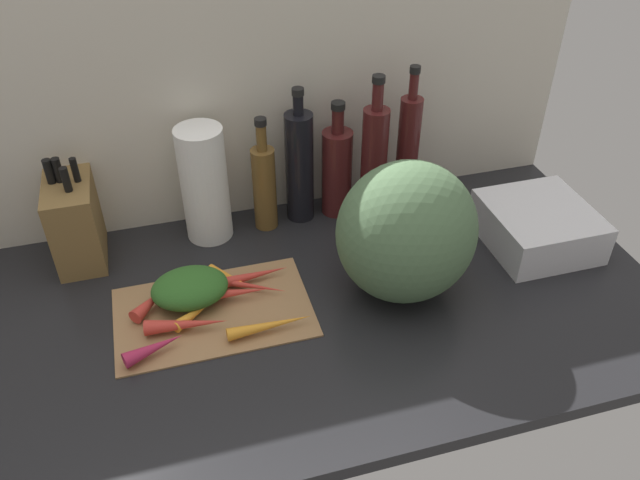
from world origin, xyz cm
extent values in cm
cube|color=black|center=(0.00, 0.00, -1.50)|extent=(170.00, 80.00, 3.00)
cube|color=beige|center=(0.00, 38.50, 30.00)|extent=(170.00, 3.00, 60.00)
cube|color=#997047|center=(-10.06, 1.98, 0.40)|extent=(40.03, 25.34, 0.80)
cone|color=orange|center=(-13.73, 0.82, 2.08)|extent=(10.17, 8.35, 2.57)
cone|color=red|center=(-2.17, 6.50, 1.82)|extent=(16.44, 10.11, 2.04)
cone|color=red|center=(-22.20, 6.13, 2.34)|extent=(9.02, 9.51, 3.08)
cone|color=red|center=(-7.18, 4.27, 2.57)|extent=(17.68, 5.40, 3.55)
cone|color=#B2264C|center=(-22.52, -6.93, 2.34)|extent=(12.06, 6.72, 3.08)
cone|color=orange|center=(-0.09, -6.84, 2.11)|extent=(17.23, 3.28, 2.62)
cone|color=orange|center=(-5.27, 9.94, 1.96)|extent=(8.91, 9.47, 2.33)
cone|color=red|center=(-15.80, -2.33, 2.38)|extent=(16.55, 5.57, 3.16)
cone|color=red|center=(0.54, 9.14, 1.98)|extent=(14.18, 3.64, 2.36)
ellipsoid|color=#2D6023|center=(-13.95, 6.24, 4.16)|extent=(15.88, 12.22, 6.72)
ellipsoid|color=#4C6B47|center=(29.94, -1.51, 15.10)|extent=(28.89, 26.56, 30.20)
cube|color=brown|center=(-35.66, 28.53, 9.66)|extent=(10.01, 17.01, 19.32)
cylinder|color=black|center=(-38.29, 30.49, 22.07)|extent=(1.86, 1.86, 5.50)
cylinder|color=black|center=(-36.54, 30.55, 22.07)|extent=(1.83, 1.83, 5.50)
cylinder|color=black|center=(-34.79, 26.16, 22.07)|extent=(1.69, 1.69, 5.50)
cylinder|color=black|center=(-33.03, 29.63, 22.07)|extent=(1.48, 1.48, 5.50)
cylinder|color=white|center=(-6.66, 29.50, 13.94)|extent=(10.76, 10.76, 27.89)
cylinder|color=brown|center=(7.05, 29.38, 10.38)|extent=(5.59, 5.59, 20.76)
cylinder|color=brown|center=(7.05, 29.38, 23.88)|extent=(2.38, 2.38, 6.24)
cylinder|color=black|center=(7.05, 29.38, 27.80)|extent=(2.74, 2.74, 1.60)
cylinder|color=black|center=(16.01, 30.89, 13.77)|extent=(6.74, 6.74, 27.55)
cylinder|color=black|center=(16.01, 30.89, 29.90)|extent=(2.39, 2.39, 4.71)
cylinder|color=black|center=(16.01, 30.89, 33.06)|extent=(2.75, 2.75, 1.60)
cylinder|color=#471919|center=(25.23, 30.64, 10.94)|extent=(7.42, 7.42, 21.88)
cylinder|color=#471919|center=(25.23, 30.64, 24.86)|extent=(2.87, 2.87, 5.96)
cylinder|color=black|center=(25.23, 30.64, 28.64)|extent=(3.30, 3.30, 1.60)
cylinder|color=#471919|center=(33.15, 26.82, 14.17)|extent=(6.25, 6.25, 28.33)
cylinder|color=#471919|center=(33.15, 26.82, 31.58)|extent=(2.57, 2.57, 6.50)
cylinder|color=black|center=(33.15, 26.82, 35.64)|extent=(2.96, 2.96, 1.60)
cylinder|color=#471919|center=(42.24, 28.28, 14.60)|extent=(5.35, 5.35, 29.19)
cylinder|color=#471919|center=(42.24, 28.28, 32.29)|extent=(2.15, 2.15, 6.20)
cylinder|color=black|center=(42.24, 28.28, 36.19)|extent=(2.47, 2.47, 1.60)
cube|color=silver|center=(66.20, 5.11, 4.73)|extent=(23.08, 24.08, 9.46)
camera|label=1|loc=(-15.33, -96.69, 92.62)|focal=36.14mm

